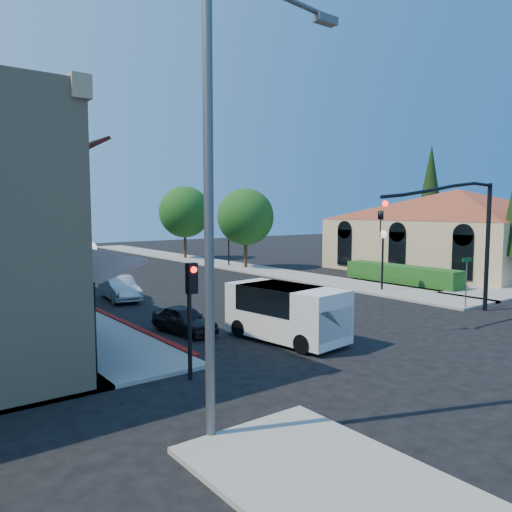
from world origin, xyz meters
TOP-DOWN VIEW (x-y plane):
  - ground at (0.00, 0.00)m, footprint 120.00×120.00m
  - sidewalk_right at (8.75, 27.00)m, footprint 3.50×50.00m
  - curb_red_strip at (-6.90, 8.00)m, footprint 0.25×10.00m
  - mission_building at (21.99, 11.50)m, footprint 30.12×30.12m
  - hedge at (11.70, 9.00)m, footprint 1.40×8.00m
  - conifer_far at (28.00, 18.00)m, footprint 3.20×3.20m
  - street_tree_a at (8.80, 22.00)m, footprint 4.56×4.56m
  - street_tree_b at (8.80, 32.00)m, footprint 4.94×4.94m
  - signal_mast_arm at (5.86, 1.50)m, footprint 8.01×0.39m
  - secondary_signal at (-8.00, 1.41)m, footprint 0.28×0.42m
  - cobra_streetlight at (-9.15, -2.00)m, footprint 3.60×0.25m
  - street_name_sign at (7.50, 2.20)m, footprint 0.80×0.06m
  - lamppost_left_near at (-8.50, 8.00)m, footprint 0.44×0.44m
  - lamppost_left_far at (-8.50, 22.00)m, footprint 0.44×0.44m
  - lamppost_right_near at (8.50, 8.00)m, footprint 0.44×0.44m
  - lamppost_right_far at (8.50, 24.00)m, footprint 0.44×0.44m
  - white_van at (-3.11, 2.99)m, footprint 2.54×4.75m
  - parked_car_a at (-5.52, 6.31)m, footprint 1.65×3.24m
  - parked_car_b at (-4.80, 14.63)m, footprint 1.78×4.00m
  - parked_car_c at (-5.01, 25.00)m, footprint 2.34×4.83m
  - parked_car_d at (-6.20, 26.03)m, footprint 2.38×4.71m

SIDE VIEW (x-z plane):
  - ground at x=0.00m, z-range 0.00..0.00m
  - curb_red_strip at x=-6.90m, z-range -0.03..0.03m
  - hedge at x=11.70m, z-range -0.55..0.55m
  - sidewalk_right at x=8.75m, z-range 0.00..0.12m
  - parked_car_a at x=-5.52m, z-range 0.00..1.06m
  - parked_car_d at x=-6.20m, z-range 0.00..1.28m
  - parked_car_b at x=-4.80m, z-range 0.00..1.28m
  - parked_car_c at x=-5.01m, z-range 0.00..1.35m
  - white_van at x=-3.11m, z-range 0.16..2.17m
  - street_name_sign at x=7.50m, z-range 0.45..2.95m
  - secondary_signal at x=-8.00m, z-range 0.66..3.98m
  - lamppost_left_near at x=-8.50m, z-range 0.95..4.52m
  - lamppost_left_far at x=-8.50m, z-range 0.95..4.52m
  - lamppost_right_near at x=8.50m, z-range 0.95..4.52m
  - lamppost_right_far at x=8.50m, z-range 0.95..4.52m
  - mission_building at x=21.99m, z-range 0.55..6.95m
  - signal_mast_arm at x=5.86m, z-range 1.09..7.09m
  - street_tree_a at x=8.80m, z-range 0.95..7.43m
  - street_tree_b at x=8.80m, z-range 1.03..8.05m
  - cobra_streetlight at x=-9.15m, z-range 0.61..9.92m
  - conifer_far at x=28.00m, z-range 0.86..11.86m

